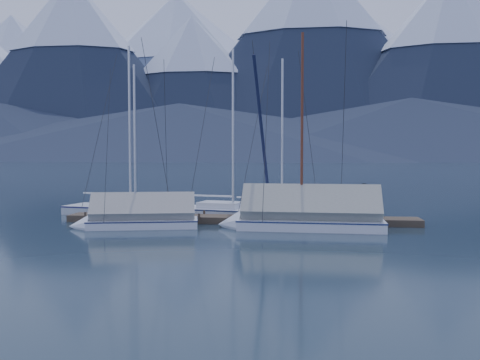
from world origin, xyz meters
name	(u,v)px	position (x,y,z in m)	size (l,w,h in m)	color
ground	(235,228)	(0.00, 0.00, 0.00)	(1000.00, 1000.00, 0.00)	black
mountain_range	(301,81)	(4.12, 370.45, 58.65)	(877.00, 584.00, 150.50)	#475675
dock	(240,221)	(0.00, 2.00, 0.11)	(18.00, 1.50, 0.54)	#382D23
mooring_posts	(230,216)	(-0.50, 2.00, 0.35)	(15.12, 1.52, 0.35)	#382D23
sailboat_open_left	(139,212)	(-6.12, 4.46, 0.19)	(8.34, 3.91, 10.65)	silver
sailboat_open_mid	(242,214)	(-0.12, 4.13, 0.18)	(8.03, 3.92, 10.23)	silver
sailboat_open_right	(290,216)	(2.55, 3.64, 0.17)	(7.41, 4.58, 9.50)	silver
sailboat_covered_near	(298,218)	(2.96, 0.25, 0.51)	(7.91, 3.38, 10.18)	white
sailboat_covered_far	(133,219)	(-4.89, -0.31, 0.42)	(6.33, 3.08, 8.53)	white
person	(365,200)	(6.33, 2.45, 1.20)	(0.63, 0.41, 1.72)	black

